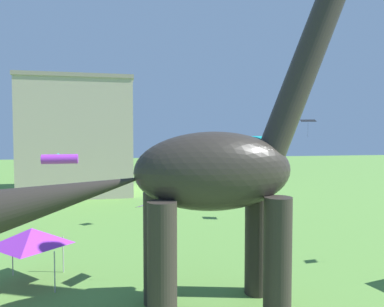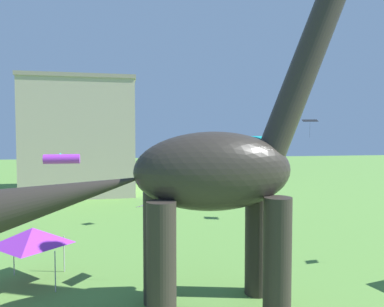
% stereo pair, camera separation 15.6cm
% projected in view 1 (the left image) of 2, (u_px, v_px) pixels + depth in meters
% --- Properties ---
extents(dinosaur_sculpture, '(16.66, 3.53, 17.41)m').
position_uv_depth(dinosaur_sculpture, '(213.00, 171.00, 15.53)').
color(dinosaur_sculpture, '#2D2823').
rests_on(dinosaur_sculpture, ground_plane).
extents(festival_canopy_tent, '(3.15, 3.15, 3.00)m').
position_uv_depth(festival_canopy_tent, '(32.00, 237.00, 18.47)').
color(festival_canopy_tent, '#B2B2B7').
rests_on(festival_canopy_tent, ground_plane).
extents(kite_near_high, '(1.05, 0.93, 1.17)m').
position_uv_depth(kite_near_high, '(160.00, 149.00, 30.58)').
color(kite_near_high, pink).
extents(kite_high_right, '(3.09, 2.62, 0.90)m').
position_uv_depth(kite_high_right, '(60.00, 159.00, 31.29)').
color(kite_high_right, purple).
extents(kite_trailing, '(1.66, 1.45, 1.72)m').
position_uv_depth(kite_trailing, '(308.00, 121.00, 32.69)').
color(kite_trailing, black).
extents(kite_mid_right, '(1.85, 1.92, 1.95)m').
position_uv_depth(kite_mid_right, '(152.00, 203.00, 18.71)').
color(kite_mid_right, purple).
extents(kite_apex, '(2.11, 1.86, 0.60)m').
position_uv_depth(kite_apex, '(260.00, 142.00, 16.88)').
color(kite_apex, '#19B2B7').
extents(background_building_block, '(14.30, 14.02, 15.62)m').
position_uv_depth(background_building_block, '(81.00, 137.00, 49.38)').
color(background_building_block, '#B7A893').
rests_on(background_building_block, ground_plane).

